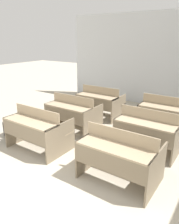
{
  "coord_description": "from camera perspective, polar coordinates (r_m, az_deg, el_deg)",
  "views": [
    {
      "loc": [
        2.11,
        -1.22,
        2.22
      ],
      "look_at": [
        -0.35,
        2.35,
        0.74
      ],
      "focal_mm": 35.0,
      "sensor_mm": 36.0,
      "label": 1
    }
  ],
  "objects": [
    {
      "name": "bench_front_left",
      "position": [
        4.62,
        -13.42,
        -4.15
      ],
      "size": [
        1.21,
        0.83,
        0.89
      ],
      "color": "#7D6E57",
      "rests_on": "ground_plane"
    },
    {
      "name": "ground_plane",
      "position": [
        3.3,
        -20.44,
        -24.94
      ],
      "size": [
        30.0,
        30.0,
        0.0
      ],
      "primitive_type": "plane",
      "color": "#B2A893"
    },
    {
      "name": "schoolbag",
      "position": [
        5.46,
        -19.51,
        -4.31
      ],
      "size": [
        0.35,
        0.29,
        0.35
      ],
      "color": "black",
      "rests_on": "ground_plane"
    },
    {
      "name": "wall_back",
      "position": [
        7.58,
        18.73,
        12.55
      ],
      "size": [
        6.99,
        0.06,
        3.03
      ],
      "color": "silver",
      "rests_on": "ground_plane"
    },
    {
      "name": "bench_second_left",
      "position": [
        5.44,
        -4.41,
        -0.12
      ],
      "size": [
        1.21,
        0.83,
        0.89
      ],
      "color": "#80715A",
      "rests_on": "ground_plane"
    },
    {
      "name": "bench_third_right",
      "position": [
        5.65,
        19.32,
        -0.42
      ],
      "size": [
        1.21,
        0.83,
        0.89
      ],
      "color": "#7E6F58",
      "rests_on": "ground_plane"
    },
    {
      "name": "bench_third_left",
      "position": [
        6.37,
        2.71,
        2.76
      ],
      "size": [
        1.21,
        0.83,
        0.89
      ],
      "color": "#7E6E57",
      "rests_on": "ground_plane"
    },
    {
      "name": "bench_front_right",
      "position": [
        3.56,
        7.81,
        -11.06
      ],
      "size": [
        1.21,
        0.83,
        0.89
      ],
      "color": "#796A53",
      "rests_on": "ground_plane"
    },
    {
      "name": "bench_second_right",
      "position": [
        4.57,
        15.01,
        -4.54
      ],
      "size": [
        1.21,
        0.83,
        0.89
      ],
      "color": "#82735C",
      "rests_on": "ground_plane"
    }
  ]
}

